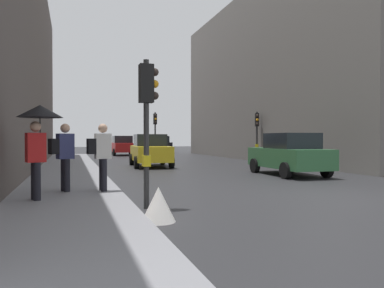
{
  "coord_description": "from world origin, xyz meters",
  "views": [
    {
      "loc": [
        -6.51,
        -8.37,
        1.55
      ],
      "look_at": [
        -1.31,
        7.72,
        1.29
      ],
      "focal_mm": 35.19,
      "sensor_mm": 36.0,
      "label": 1
    }
  ],
  "objects_px": {
    "pedestrian_with_grey_backpack": "(64,153)",
    "car_dark_suv": "(159,145)",
    "pedestrian_with_black_backpack": "(101,153)",
    "traffic_light_mid_street": "(257,127)",
    "car_green_estate": "(289,154)",
    "traffic_light_near_left": "(147,106)",
    "car_red_sedan": "(123,146)",
    "pedestrian_with_umbrella": "(39,125)",
    "warning_sign_triangle": "(158,204)",
    "traffic_light_far_median": "(155,126)",
    "car_yellow_taxi": "(150,150)"
  },
  "relations": [
    {
      "from": "car_green_estate",
      "to": "warning_sign_triangle",
      "type": "relative_size",
      "value": 6.56
    },
    {
      "from": "traffic_light_far_median",
      "to": "traffic_light_near_left",
      "type": "bearing_deg",
      "value": -102.76
    },
    {
      "from": "car_red_sedan",
      "to": "pedestrian_with_black_backpack",
      "type": "height_order",
      "value": "pedestrian_with_black_backpack"
    },
    {
      "from": "car_dark_suv",
      "to": "pedestrian_with_black_backpack",
      "type": "height_order",
      "value": "pedestrian_with_black_backpack"
    },
    {
      "from": "car_red_sedan",
      "to": "car_green_estate",
      "type": "bearing_deg",
      "value": -78.49
    },
    {
      "from": "car_yellow_taxi",
      "to": "pedestrian_with_grey_backpack",
      "type": "xyz_separation_m",
      "value": [
        -4.32,
        -9.92,
        0.29
      ]
    },
    {
      "from": "traffic_light_far_median",
      "to": "car_yellow_taxi",
      "type": "relative_size",
      "value": 0.83
    },
    {
      "from": "traffic_light_near_left",
      "to": "pedestrian_with_black_backpack",
      "type": "relative_size",
      "value": 1.85
    },
    {
      "from": "traffic_light_far_median",
      "to": "warning_sign_triangle",
      "type": "relative_size",
      "value": 5.5
    },
    {
      "from": "pedestrian_with_grey_backpack",
      "to": "warning_sign_triangle",
      "type": "height_order",
      "value": "pedestrian_with_grey_backpack"
    },
    {
      "from": "traffic_light_far_median",
      "to": "car_dark_suv",
      "type": "bearing_deg",
      "value": 75.24
    },
    {
      "from": "traffic_light_mid_street",
      "to": "car_yellow_taxi",
      "type": "relative_size",
      "value": 0.76
    },
    {
      "from": "car_dark_suv",
      "to": "warning_sign_triangle",
      "type": "xyz_separation_m",
      "value": [
        -7.17,
        -31.26,
        -0.55
      ]
    },
    {
      "from": "pedestrian_with_umbrella",
      "to": "warning_sign_triangle",
      "type": "height_order",
      "value": "pedestrian_with_umbrella"
    },
    {
      "from": "traffic_light_near_left",
      "to": "car_green_estate",
      "type": "relative_size",
      "value": 0.77
    },
    {
      "from": "car_yellow_taxi",
      "to": "warning_sign_triangle",
      "type": "height_order",
      "value": "car_yellow_taxi"
    },
    {
      "from": "car_dark_suv",
      "to": "pedestrian_with_umbrella",
      "type": "relative_size",
      "value": 1.96
    },
    {
      "from": "car_yellow_taxi",
      "to": "car_red_sedan",
      "type": "xyz_separation_m",
      "value": [
        0.34,
        14.19,
        0.0
      ]
    },
    {
      "from": "car_yellow_taxi",
      "to": "car_dark_suv",
      "type": "xyz_separation_m",
      "value": [
        4.57,
        17.81,
        0.0
      ]
    },
    {
      "from": "pedestrian_with_grey_backpack",
      "to": "car_dark_suv",
      "type": "bearing_deg",
      "value": 72.22
    },
    {
      "from": "pedestrian_with_black_backpack",
      "to": "pedestrian_with_grey_backpack",
      "type": "bearing_deg",
      "value": 166.54
    },
    {
      "from": "traffic_light_near_left",
      "to": "traffic_light_mid_street",
      "type": "bearing_deg",
      "value": 54.19
    },
    {
      "from": "traffic_light_mid_street",
      "to": "traffic_light_far_median",
      "type": "bearing_deg",
      "value": 125.32
    },
    {
      "from": "warning_sign_triangle",
      "to": "traffic_light_near_left",
      "type": "bearing_deg",
      "value": 87.3
    },
    {
      "from": "pedestrian_with_grey_backpack",
      "to": "pedestrian_with_black_backpack",
      "type": "bearing_deg",
      "value": -13.46
    },
    {
      "from": "pedestrian_with_grey_backpack",
      "to": "warning_sign_triangle",
      "type": "bearing_deg",
      "value": -64.06
    },
    {
      "from": "traffic_light_mid_street",
      "to": "car_green_estate",
      "type": "height_order",
      "value": "traffic_light_mid_street"
    },
    {
      "from": "traffic_light_mid_street",
      "to": "warning_sign_triangle",
      "type": "bearing_deg",
      "value": -123.43
    },
    {
      "from": "car_green_estate",
      "to": "pedestrian_with_black_backpack",
      "type": "height_order",
      "value": "pedestrian_with_black_backpack"
    },
    {
      "from": "traffic_light_mid_street",
      "to": "car_yellow_taxi",
      "type": "bearing_deg",
      "value": -168.15
    },
    {
      "from": "traffic_light_near_left",
      "to": "car_red_sedan",
      "type": "distance_m",
      "value": 26.47
    },
    {
      "from": "pedestrian_with_grey_backpack",
      "to": "car_red_sedan",
      "type": "bearing_deg",
      "value": 79.06
    },
    {
      "from": "warning_sign_triangle",
      "to": "car_green_estate",
      "type": "bearing_deg",
      "value": 43.99
    },
    {
      "from": "traffic_light_far_median",
      "to": "warning_sign_triangle",
      "type": "height_order",
      "value": "traffic_light_far_median"
    },
    {
      "from": "warning_sign_triangle",
      "to": "pedestrian_with_black_backpack",
      "type": "bearing_deg",
      "value": 103.26
    },
    {
      "from": "traffic_light_far_median",
      "to": "pedestrian_with_black_backpack",
      "type": "xyz_separation_m",
      "value": [
        -5.56,
        -18.88,
        -1.3
      ]
    },
    {
      "from": "traffic_light_near_left",
      "to": "car_yellow_taxi",
      "type": "xyz_separation_m",
      "value": [
        2.54,
        12.09,
        -1.38
      ]
    },
    {
      "from": "traffic_light_mid_street",
      "to": "car_red_sedan",
      "type": "bearing_deg",
      "value": 118.76
    },
    {
      "from": "traffic_light_mid_street",
      "to": "car_green_estate",
      "type": "bearing_deg",
      "value": -108.68
    },
    {
      "from": "car_red_sedan",
      "to": "traffic_light_mid_street",
      "type": "bearing_deg",
      "value": -61.24
    },
    {
      "from": "traffic_light_near_left",
      "to": "warning_sign_triangle",
      "type": "bearing_deg",
      "value": -92.7
    },
    {
      "from": "traffic_light_near_left",
      "to": "traffic_light_mid_street",
      "type": "relative_size",
      "value": 1.01
    },
    {
      "from": "car_red_sedan",
      "to": "pedestrian_with_grey_backpack",
      "type": "distance_m",
      "value": 24.55
    },
    {
      "from": "traffic_light_mid_street",
      "to": "warning_sign_triangle",
      "type": "distance_m",
      "value": 18.05
    },
    {
      "from": "traffic_light_mid_street",
      "to": "car_dark_suv",
      "type": "xyz_separation_m",
      "value": [
        -2.72,
        16.28,
        -1.36
      ]
    },
    {
      "from": "car_red_sedan",
      "to": "car_dark_suv",
      "type": "bearing_deg",
      "value": 40.54
    },
    {
      "from": "traffic_light_near_left",
      "to": "traffic_light_far_median",
      "type": "distance_m",
      "value": 21.35
    },
    {
      "from": "pedestrian_with_grey_backpack",
      "to": "warning_sign_triangle",
      "type": "xyz_separation_m",
      "value": [
        1.72,
        -3.54,
        -0.84
      ]
    },
    {
      "from": "pedestrian_with_black_backpack",
      "to": "pedestrian_with_grey_backpack",
      "type": "relative_size",
      "value": 1.0
    },
    {
      "from": "car_red_sedan",
      "to": "car_dark_suv",
      "type": "distance_m",
      "value": 5.56
    }
  ]
}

